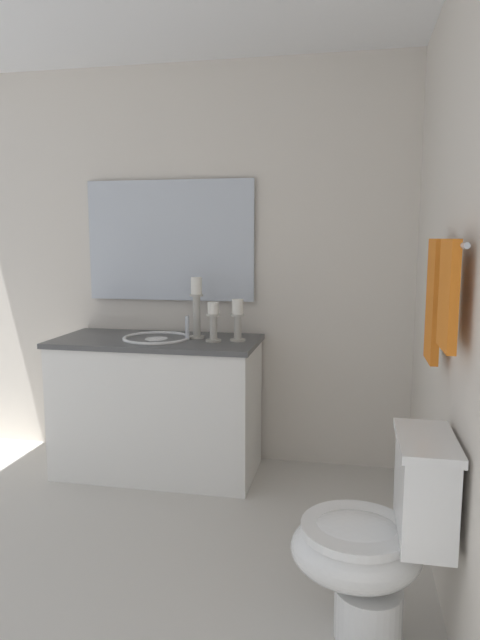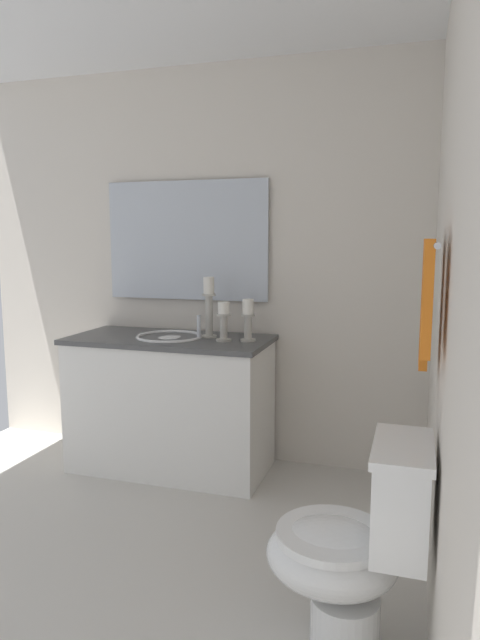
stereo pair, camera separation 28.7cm
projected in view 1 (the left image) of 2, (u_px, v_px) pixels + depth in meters
The scene contains 13 objects.
floor at pixel (76, 579), 2.36m from camera, with size 2.88×2.98×0.02m, color beige.
wall_back at pixel (470, 292), 1.89m from camera, with size 2.88×0.04×2.45m, color silver.
wall_left at pixel (176, 267), 3.58m from camera, with size 0.04×2.98×2.45m, color silver.
vanity_cabinet at pixel (158, 405), 3.38m from camera, with size 0.58×1.21×0.82m.
sink_basin at pixel (157, 345), 3.33m from camera, with size 0.40×0.40×0.24m.
mirror at pixel (170, 241), 3.52m from camera, with size 0.02×1.07×0.74m, color silver.
candle_holder_tall at pixel (238, 319), 3.23m from camera, with size 0.09×0.09×0.24m.
candle_holder_short at pixel (213, 321), 3.22m from camera, with size 0.09×0.09×0.23m.
candle_holder_mid at pixel (197, 305), 3.32m from camera, with size 0.09×0.09×0.36m.
toilet at pixel (376, 540), 1.96m from camera, with size 0.39×0.54×0.75m.
towel_bar at pixel (448, 244), 1.98m from camera, with size 0.02×0.02×0.67m, color silver.
towel_near_vanity at pixel (433, 301), 2.18m from camera, with size 0.21×0.03×0.48m, color orange.
towel_center at pixel (448, 295), 1.84m from camera, with size 0.23×0.03×0.36m, color orange.
Camera 1 is at (2.00, 1.10, 1.40)m, focal length 31.68 mm.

